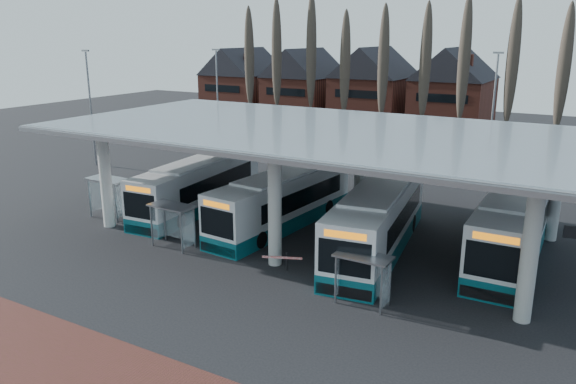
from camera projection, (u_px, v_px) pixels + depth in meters
The scene contains 15 objects.
ground at pixel (248, 282), 27.04m from camera, with size 140.00×140.00×0.00m, color black.
station_canopy at pixel (324, 139), 32.17m from camera, with size 32.00×16.00×6.34m.
poplar_row at pixel (443, 64), 52.20m from camera, with size 45.10×1.10×14.50m.
townhouse_row at pixel (339, 80), 69.69m from camera, with size 36.80×10.30×12.25m.
lamp_post_a at pixel (218, 102), 52.56m from camera, with size 0.80×0.16×10.17m.
lamp_post_b at pixel (492, 115), 44.42m from camera, with size 0.80×0.16×10.17m.
lamp_post_d at pixel (91, 106), 49.71m from camera, with size 0.80×0.16×10.17m.
bus_0 at pixel (199, 186), 37.96m from camera, with size 3.47×12.28×3.37m.
bus_1 at pixel (283, 201), 34.59m from camera, with size 3.57×12.31×3.37m.
bus_2 at pixel (378, 220), 30.60m from camera, with size 4.53×13.23×3.61m.
bus_3 at pixel (514, 225), 29.91m from camera, with size 3.01×13.05×3.61m.
shelter_0 at pixel (110, 189), 36.10m from camera, with size 2.84×1.46×2.61m.
shelter_1 at pixel (174, 216), 31.12m from camera, with size 2.68×1.43×2.43m.
shelter_2 at pixel (364, 268), 24.44m from camera, with size 2.50×1.28×2.31m.
barrier at pixel (283, 258), 27.80m from camera, with size 1.88×0.91×1.00m.
Camera 1 is at (14.00, -20.60, 11.52)m, focal length 35.00 mm.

